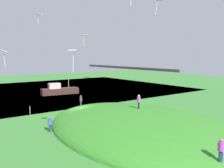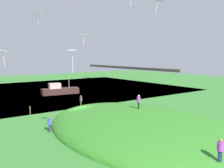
{
  "view_description": "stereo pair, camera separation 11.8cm",
  "coord_description": "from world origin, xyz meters",
  "px_view_note": "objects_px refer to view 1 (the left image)",
  "views": [
    {
      "loc": [
        29.45,
        -16.14,
        8.58
      ],
      "look_at": [
        2.22,
        4.09,
        4.65
      ],
      "focal_mm": 39.72,
      "sensor_mm": 36.0,
      "label": 1
    },
    {
      "loc": [
        29.52,
        -16.04,
        8.58
      ],
      "look_at": [
        2.22,
        4.09,
        4.65
      ],
      "focal_mm": 39.72,
      "sensor_mm": 36.0,
      "label": 2
    }
  ],
  "objects_px": {
    "kite_1": "(84,36)",
    "kite_4": "(3,52)",
    "mooring_post": "(30,110)",
    "kite_10": "(159,1)",
    "person_watching_kites": "(139,100)",
    "kite_7": "(131,0)",
    "person_near_shore": "(50,123)",
    "boat_on_lake": "(59,90)",
    "kite_2": "(72,52)",
    "person_with_child": "(221,147)",
    "kite_13": "(39,15)",
    "person_walking_path": "(81,99)"
  },
  "relations": [
    {
      "from": "person_watching_kites",
      "to": "kite_2",
      "type": "relative_size",
      "value": 0.76
    },
    {
      "from": "kite_1",
      "to": "mooring_post",
      "type": "relative_size",
      "value": 1.0
    },
    {
      "from": "boat_on_lake",
      "to": "kite_13",
      "type": "height_order",
      "value": "kite_13"
    },
    {
      "from": "boat_on_lake",
      "to": "mooring_post",
      "type": "relative_size",
      "value": 6.75
    },
    {
      "from": "person_walking_path",
      "to": "kite_10",
      "type": "bearing_deg",
      "value": 122.3
    },
    {
      "from": "kite_2",
      "to": "kite_10",
      "type": "bearing_deg",
      "value": 78.19
    },
    {
      "from": "kite_2",
      "to": "person_watching_kites",
      "type": "bearing_deg",
      "value": 93.33
    },
    {
      "from": "boat_on_lake",
      "to": "kite_2",
      "type": "xyz_separation_m",
      "value": [
        29.3,
        -11.83,
        8.01
      ]
    },
    {
      "from": "person_walking_path",
      "to": "mooring_post",
      "type": "bearing_deg",
      "value": 15.05
    },
    {
      "from": "kite_1",
      "to": "kite_13",
      "type": "height_order",
      "value": "kite_13"
    },
    {
      "from": "kite_1",
      "to": "person_walking_path",
      "type": "bearing_deg",
      "value": 153.18
    },
    {
      "from": "boat_on_lake",
      "to": "person_watching_kites",
      "type": "xyz_separation_m",
      "value": [
        28.77,
        -2.69,
        2.31
      ]
    },
    {
      "from": "kite_7",
      "to": "kite_10",
      "type": "relative_size",
      "value": 0.68
    },
    {
      "from": "person_walking_path",
      "to": "kite_1",
      "type": "relative_size",
      "value": 1.49
    },
    {
      "from": "boat_on_lake",
      "to": "mooring_post",
      "type": "height_order",
      "value": "boat_on_lake"
    },
    {
      "from": "person_watching_kites",
      "to": "kite_1",
      "type": "relative_size",
      "value": 1.36
    },
    {
      "from": "kite_2",
      "to": "kite_7",
      "type": "relative_size",
      "value": 2.07
    },
    {
      "from": "kite_7",
      "to": "mooring_post",
      "type": "distance_m",
      "value": 21.16
    },
    {
      "from": "person_near_shore",
      "to": "kite_7",
      "type": "distance_m",
      "value": 19.02
    },
    {
      "from": "kite_7",
      "to": "kite_10",
      "type": "xyz_separation_m",
      "value": [
        6.49,
        -1.62,
        -1.49
      ]
    },
    {
      "from": "person_watching_kites",
      "to": "kite_2",
      "type": "xyz_separation_m",
      "value": [
        0.53,
        -9.14,
        5.7
      ]
    },
    {
      "from": "person_with_child",
      "to": "kite_10",
      "type": "height_order",
      "value": "kite_10"
    },
    {
      "from": "boat_on_lake",
      "to": "kite_1",
      "type": "distance_m",
      "value": 29.73
    },
    {
      "from": "boat_on_lake",
      "to": "kite_10",
      "type": "height_order",
      "value": "kite_10"
    },
    {
      "from": "boat_on_lake",
      "to": "kite_7",
      "type": "bearing_deg",
      "value": 96.51
    },
    {
      "from": "person_near_shore",
      "to": "kite_4",
      "type": "distance_m",
      "value": 11.01
    },
    {
      "from": "person_with_child",
      "to": "kite_7",
      "type": "height_order",
      "value": "kite_7"
    },
    {
      "from": "boat_on_lake",
      "to": "person_with_child",
      "type": "relative_size",
      "value": 4.98
    },
    {
      "from": "person_with_child",
      "to": "kite_4",
      "type": "distance_m",
      "value": 17.73
    },
    {
      "from": "boat_on_lake",
      "to": "person_near_shore",
      "type": "relative_size",
      "value": 4.87
    },
    {
      "from": "kite_13",
      "to": "mooring_post",
      "type": "xyz_separation_m",
      "value": [
        -4.57,
        -0.14,
        -12.98
      ]
    },
    {
      "from": "kite_4",
      "to": "mooring_post",
      "type": "bearing_deg",
      "value": 155.64
    },
    {
      "from": "person_watching_kites",
      "to": "person_near_shore",
      "type": "xyz_separation_m",
      "value": [
        -4.04,
        -9.73,
        -2.12
      ]
    },
    {
      "from": "person_near_shore",
      "to": "kite_10",
      "type": "height_order",
      "value": "kite_10"
    },
    {
      "from": "kite_13",
      "to": "mooring_post",
      "type": "bearing_deg",
      "value": -178.3
    },
    {
      "from": "boat_on_lake",
      "to": "person_walking_path",
      "type": "height_order",
      "value": "boat_on_lake"
    },
    {
      "from": "kite_4",
      "to": "kite_10",
      "type": "bearing_deg",
      "value": 85.14
    },
    {
      "from": "mooring_post",
      "to": "kite_10",
      "type": "bearing_deg",
      "value": 29.97
    },
    {
      "from": "mooring_post",
      "to": "boat_on_lake",
      "type": "bearing_deg",
      "value": 142.83
    },
    {
      "from": "boat_on_lake",
      "to": "person_with_child",
      "type": "xyz_separation_m",
      "value": [
        41.69,
        -6.74,
        1.24
      ]
    },
    {
      "from": "person_watching_kites",
      "to": "mooring_post",
      "type": "relative_size",
      "value": 1.36
    },
    {
      "from": "person_with_child",
      "to": "kite_7",
      "type": "distance_m",
      "value": 22.68
    },
    {
      "from": "kite_10",
      "to": "kite_4",
      "type": "bearing_deg",
      "value": -94.86
    },
    {
      "from": "kite_1",
      "to": "kite_4",
      "type": "distance_m",
      "value": 10.05
    },
    {
      "from": "boat_on_lake",
      "to": "kite_4",
      "type": "xyz_separation_m",
      "value": [
        29.95,
        -18.2,
        7.97
      ]
    },
    {
      "from": "kite_1",
      "to": "kite_7",
      "type": "height_order",
      "value": "kite_7"
    },
    {
      "from": "person_watching_kites",
      "to": "kite_1",
      "type": "xyz_separation_m",
      "value": [
        -2.17,
        -6.23,
        7.55
      ]
    },
    {
      "from": "person_watching_kites",
      "to": "kite_7",
      "type": "relative_size",
      "value": 1.57
    },
    {
      "from": "boat_on_lake",
      "to": "kite_10",
      "type": "distance_m",
      "value": 34.2
    },
    {
      "from": "kite_13",
      "to": "kite_2",
      "type": "bearing_deg",
      "value": -2.73
    }
  ]
}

